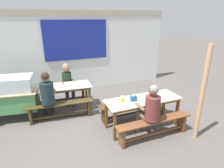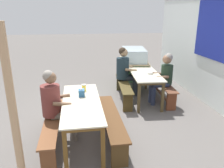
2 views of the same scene
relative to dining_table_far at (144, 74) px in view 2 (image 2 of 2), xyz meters
name	(u,v)px [view 2 (image 2 of 2)]	position (x,y,z in m)	size (l,w,h in m)	color
ground_plane	(97,115)	(0.79, -1.29, -0.68)	(40.00, 40.00, 0.00)	#5E5955
backdrop_wall	(223,46)	(0.79, 1.56, 0.80)	(7.13, 0.23, 2.82)	silver
dining_table_far	(144,74)	(0.00, 0.00, 0.00)	(1.87, 0.79, 0.75)	beige
dining_table_near	(82,106)	(1.80, -1.62, 0.00)	(1.86, 0.67, 0.75)	beige
bench_far_back	(162,88)	(0.04, 0.51, -0.37)	(1.78, 0.38, 0.46)	brown
bench_far_front	(124,89)	(-0.04, -0.51, -0.37)	(1.76, 0.38, 0.46)	#43381A
bench_near_back	(111,122)	(1.79, -1.11, -0.36)	(1.89, 0.33, 0.46)	#513219
bench_near_front	(53,127)	(1.81, -2.13, -0.36)	(1.83, 0.28, 0.46)	brown
food_cart	(133,64)	(-1.24, 0.03, 0.01)	(1.82, 1.05, 1.16)	#4D9053
person_near_front	(55,102)	(1.71, -2.06, 0.06)	(0.46, 0.58, 1.30)	#6A5E52
person_center_facing	(164,75)	(0.33, 0.41, 0.06)	(0.41, 0.55, 1.27)	#2C3551
person_left_back_turned	(125,69)	(-0.32, -0.43, 0.09)	(0.45, 0.59, 1.34)	#1F262B
tissue_box	(82,93)	(1.54, -1.61, 0.14)	(0.14, 0.11, 0.15)	#2C5E8C
condiment_jar	(84,88)	(1.27, -1.56, 0.14)	(0.08, 0.08, 0.13)	yellow
soup_bowl	(150,73)	(0.25, 0.08, 0.10)	(0.14, 0.14, 0.05)	silver
wooden_support_post	(13,110)	(2.72, -2.46, 0.38)	(0.10, 0.10, 2.12)	tan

